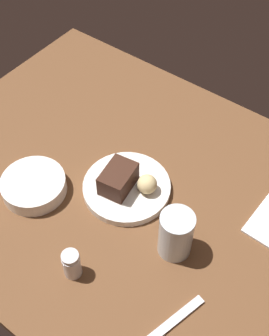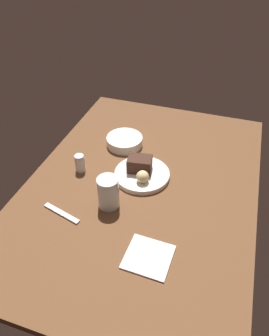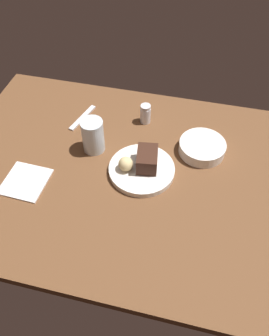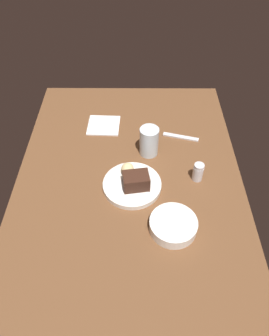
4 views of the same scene
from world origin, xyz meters
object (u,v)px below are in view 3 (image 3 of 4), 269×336
Objects in this scene: chocolate_cake_slice at (147,159)px; dessert_spoon at (83,118)px; dessert_plate at (142,170)px; folded_napkin at (25,182)px; water_glass at (93,136)px; side_bowl at (202,148)px; salt_shaker at (145,114)px; bread_roll at (126,164)px.

dessert_spoon is (28.48, -18.76, -4.50)cm from chocolate_cake_slice.
dessert_plate is 1.56× the size of folded_napkin.
folded_napkin is at bearing 21.56° from chocolate_cake_slice.
side_bowl is at bearing -168.88° from water_glass.
side_bowl is at bearing -153.37° from folded_napkin.
salt_shaker is 47.81cm from folded_napkin.
folded_napkin is (34.59, 12.78, -0.70)cm from dessert_plate.
side_bowl is at bearing -142.81° from dessert_plate.
water_glass reaches higher than chocolate_cake_slice.
bread_roll is 27.24cm from side_bowl.
dessert_spoon reaches higher than folded_napkin.
folded_napkin is at bearing 26.63° from side_bowl.
dessert_plate reaches higher than folded_napkin.
dessert_plate is 2.33× the size of chocolate_cake_slice.
water_glass is at bearing -19.60° from dessert_plate.
dessert_spoon is at bearing -56.61° from water_glass.
chocolate_cake_slice is 1.94× the size of bread_roll.
folded_napkin is (7.47, 32.97, -0.05)cm from dessert_spoon.
side_bowl is 58.57cm from folded_napkin.
dessert_spoon is (27.12, -20.19, -0.65)cm from dessert_plate.
chocolate_cake_slice is (-1.37, -1.43, 3.85)cm from dessert_plate.
chocolate_cake_slice is 0.67× the size of folded_napkin.
dessert_plate is at bearing 68.53° from dessert_spoon.
water_glass is (13.27, -8.11, 1.62)cm from bread_roll.
chocolate_cake_slice is 34.40cm from dessert_spoon.
water_glass is at bearing -14.44° from chocolate_cake_slice.
dessert_plate reaches higher than dessert_spoon.
salt_shaker is 0.61× the size of water_glass.
chocolate_cake_slice is 38.93cm from folded_napkin.
water_glass reaches higher than dessert_plate.
bread_roll is at bearing 88.89° from salt_shaker.
water_glass is at bearing -31.43° from bread_roll.
bread_roll is 0.31× the size of dessert_spoon.
chocolate_cake_slice is at bearing -153.19° from bread_roll.
side_bowl is (-17.75, -13.46, 0.99)cm from dessert_plate.
dessert_spoon is at bearing -33.37° from chocolate_cake_slice.
dessert_plate is at bearing -160.63° from bread_roll.
salt_shaker is 22.48cm from water_glass.
salt_shaker reaches higher than dessert_spoon.
bread_roll is at bearing 33.91° from side_bowl.
salt_shaker is 24.49cm from side_bowl.
dessert_plate is 19.79cm from water_glass.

